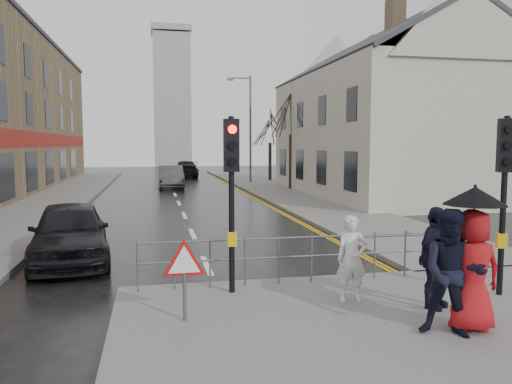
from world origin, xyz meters
name	(u,v)px	position (x,y,z in m)	size (l,w,h in m)	color
ground	(223,303)	(0.00, 0.00, 0.00)	(120.00, 120.00, 0.00)	black
near_pavement	(481,364)	(3.00, -3.50, 0.07)	(10.00, 9.00, 0.14)	#605E5B
left_pavement	(67,192)	(-6.50, 23.00, 0.07)	(4.00, 44.00, 0.14)	#605E5B
right_pavement	(266,186)	(6.50, 25.00, 0.07)	(4.00, 40.00, 0.14)	#605E5B
pavement_bridge_right	(442,251)	(6.50, 3.00, 0.07)	(4.00, 4.20, 0.14)	#605E5B
building_right_cream	(384,114)	(12.00, 18.00, 4.78)	(9.00, 16.40, 10.10)	beige
church_tower	(172,101)	(1.50, 62.00, 9.00)	(5.00, 5.00, 18.00)	#96999E
traffic_signal_near_left	(231,173)	(0.20, 0.20, 2.46)	(0.28, 0.27, 3.40)	black
traffic_signal_near_right	(505,174)	(5.20, -1.00, 2.46)	(0.34, 0.33, 3.40)	black
guard_railing_front	(312,248)	(1.95, 0.60, 0.86)	(7.14, 0.04, 1.00)	#595B5E
warning_sign	(184,266)	(-0.80, -1.21, 1.04)	(0.80, 0.07, 1.35)	#595B5E
street_lamp	(248,122)	(5.82, 28.00, 4.71)	(1.83, 0.25, 8.00)	#595B5E
tree_near	(291,111)	(7.50, 22.00, 5.14)	(2.40, 2.40, 6.58)	#32251C
tree_far	(270,127)	(8.00, 30.00, 4.42)	(2.40, 2.40, 5.64)	#32251C
pedestrian_a	(352,259)	(2.26, -0.79, 0.93)	(0.58, 0.38, 1.58)	silver
pedestrian_b	(453,273)	(3.08, -2.68, 1.10)	(0.93, 0.73, 1.92)	black
pedestrian_with_umbrella	(472,256)	(3.50, -2.53, 1.31)	(0.99, 0.96, 2.24)	#A91317
pedestrian_d	(434,258)	(3.53, -1.44, 1.04)	(1.05, 0.44, 1.80)	black
car_parked	(70,232)	(-3.36, 4.00, 0.78)	(1.84, 4.58, 1.56)	black
car_mid	(171,177)	(-0.08, 25.55, 0.77)	(1.63, 4.69, 1.54)	#3D4041
car_far	(186,169)	(1.71, 37.12, 0.75)	(2.10, 5.17, 1.50)	black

